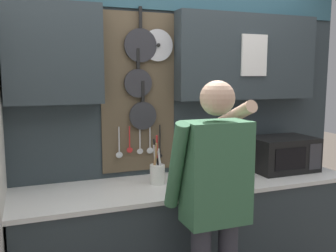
{
  "coord_description": "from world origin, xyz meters",
  "views": [
    {
      "loc": [
        -1.08,
        -2.4,
        1.67
      ],
      "look_at": [
        -0.09,
        0.2,
        1.28
      ],
      "focal_mm": 40.0,
      "sensor_mm": 36.0,
      "label": 1
    }
  ],
  "objects_px": {
    "microwave": "(282,154)",
    "utensil_crock": "(157,172)",
    "knife_block": "(217,164)",
    "person": "(215,194)"
  },
  "relations": [
    {
      "from": "utensil_crock",
      "to": "person",
      "type": "relative_size",
      "value": 0.22
    },
    {
      "from": "microwave",
      "to": "person",
      "type": "height_order",
      "value": "person"
    },
    {
      "from": "person",
      "to": "knife_block",
      "type": "bearing_deg",
      "value": 60.6
    },
    {
      "from": "microwave",
      "to": "person",
      "type": "xyz_separation_m",
      "value": [
        -0.91,
        -0.56,
        -0.06
      ]
    },
    {
      "from": "knife_block",
      "to": "utensil_crock",
      "type": "xyz_separation_m",
      "value": [
        -0.48,
        0.0,
        -0.02
      ]
    },
    {
      "from": "microwave",
      "to": "person",
      "type": "relative_size",
      "value": 0.31
    },
    {
      "from": "utensil_crock",
      "to": "person",
      "type": "height_order",
      "value": "person"
    },
    {
      "from": "microwave",
      "to": "person",
      "type": "distance_m",
      "value": 1.07
    },
    {
      "from": "microwave",
      "to": "utensil_crock",
      "type": "height_order",
      "value": "utensil_crock"
    },
    {
      "from": "microwave",
      "to": "utensil_crock",
      "type": "bearing_deg",
      "value": 179.95
    }
  ]
}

